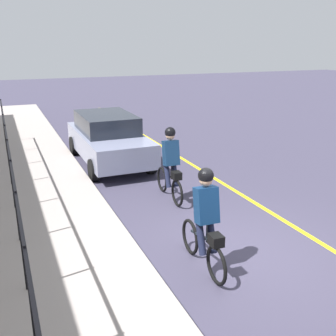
# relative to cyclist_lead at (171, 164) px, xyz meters

# --- Properties ---
(ground_plane) EXTENTS (80.00, 80.00, 0.00)m
(ground_plane) POSITION_rel_cyclist_lead_xyz_m (-2.99, -0.20, -0.91)
(ground_plane) COLOR #3D394E
(lane_line_centre) EXTENTS (36.00, 0.12, 0.01)m
(lane_line_centre) POSITION_rel_cyclist_lead_xyz_m (-2.99, -1.80, -0.91)
(lane_line_centre) COLOR yellow
(lane_line_centre) RESTS_ON ground
(sidewalk) EXTENTS (40.00, 3.20, 0.15)m
(sidewalk) POSITION_rel_cyclist_lead_xyz_m (-2.99, 3.20, -0.84)
(sidewalk) COLOR #9F9590
(sidewalk) RESTS_ON ground
(iron_fence) EXTENTS (18.91, 0.04, 1.60)m
(iron_fence) POSITION_rel_cyclist_lead_xyz_m (-1.99, 3.60, 0.41)
(iron_fence) COLOR black
(iron_fence) RESTS_ON sidewalk
(cyclist_lead) EXTENTS (1.71, 0.37, 1.83)m
(cyclist_lead) POSITION_rel_cyclist_lead_xyz_m (0.00, 0.00, 0.00)
(cyclist_lead) COLOR black
(cyclist_lead) RESTS_ON ground
(cyclist_follow) EXTENTS (1.71, 0.37, 1.83)m
(cyclist_follow) POSITION_rel_cyclist_lead_xyz_m (-3.19, 0.74, 0.00)
(cyclist_follow) COLOR black
(cyclist_follow) RESTS_ON ground
(parked_sedan_rear) EXTENTS (4.41, 1.93, 1.58)m
(parked_sedan_rear) POSITION_rel_cyclist_lead_xyz_m (3.67, 0.59, -0.09)
(parked_sedan_rear) COLOR #8287A4
(parked_sedan_rear) RESTS_ON ground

